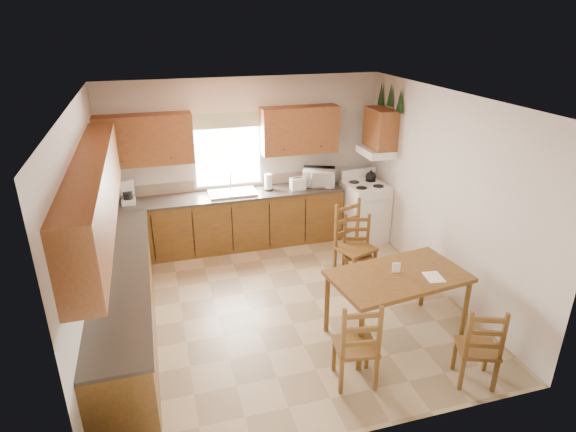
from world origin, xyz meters
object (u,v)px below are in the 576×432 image
object	(u,v)px
chair_near_left	(356,341)
chair_far_right	(356,243)
chair_near_right	(478,343)
chair_far_left	(357,250)
microwave	(319,177)
dining_table	(396,305)
stove	(364,212)

from	to	relation	value
chair_near_left	chair_far_right	xyz separation A→B (m)	(0.85, 1.96, 0.07)
chair_near_right	chair_far_left	size ratio (longest dim) A/B	0.99
chair_near_right	chair_far_right	xyz separation A→B (m)	(-0.36, 2.30, 0.10)
microwave	chair_far_left	distance (m)	1.68
chair_far_left	chair_far_right	xyz separation A→B (m)	(-0.03, 0.01, 0.10)
dining_table	chair_near_left	world-z (taller)	chair_near_left
dining_table	microwave	bearing A→B (deg)	81.53
chair_far_right	chair_near_right	bearing A→B (deg)	-101.30
chair_near_left	chair_far_left	size ratio (longest dim) A/B	1.06
microwave	chair_far_left	bearing A→B (deg)	-67.58
stove	chair_far_left	bearing A→B (deg)	-124.38
stove	chair_near_right	size ratio (longest dim) A/B	1.03
microwave	dining_table	xyz separation A→B (m)	(-0.06, -2.92, -0.65)
dining_table	chair_far_right	bearing A→B (deg)	79.51
chair_near_right	chair_far_left	bearing A→B (deg)	-60.62
chair_near_right	microwave	bearing A→B (deg)	-63.32
dining_table	chair_near_right	size ratio (longest dim) A/B	1.65
microwave	dining_table	bearing A→B (deg)	-70.33
dining_table	chair_far_left	bearing A→B (deg)	78.34
stove	dining_table	size ratio (longest dim) A/B	0.62
chair_near_left	chair_far_right	world-z (taller)	chair_far_right
microwave	chair_far_right	distance (m)	1.64
chair_near_right	chair_far_right	size ratio (longest dim) A/B	0.82
stove	microwave	distance (m)	0.98
microwave	chair_far_right	world-z (taller)	microwave
dining_table	chair_far_right	world-z (taller)	chair_far_right
chair_near_left	chair_far_left	distance (m)	2.14
microwave	chair_near_left	size ratio (longest dim) A/B	0.49
chair_near_left	microwave	bearing A→B (deg)	-94.23
stove	chair_far_right	size ratio (longest dim) A/B	0.84
stove	dining_table	xyz separation A→B (m)	(-0.78, -2.60, -0.07)
dining_table	chair_far_right	distance (m)	1.37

